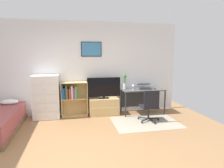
{
  "coord_description": "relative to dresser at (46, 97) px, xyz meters",
  "views": [
    {
      "loc": [
        -0.12,
        -3.3,
        1.76
      ],
      "look_at": [
        0.87,
        1.5,
        1.01
      ],
      "focal_mm": 31.01,
      "sensor_mm": 36.0,
      "label": 1
    }
  ],
  "objects": [
    {
      "name": "wine_glass",
      "position": [
        2.46,
        -0.1,
        0.27
      ],
      "size": [
        0.07,
        0.07,
        0.18
      ],
      "color": "silver",
      "rests_on": "desk"
    },
    {
      "name": "computer_mouse",
      "position": [
        3.12,
        -0.16,
        0.15
      ],
      "size": [
        0.06,
        0.1,
        0.03
      ],
      "primitive_type": "ellipsoid",
      "color": "#262628",
      "rests_on": "desk"
    },
    {
      "name": "wall_back_with_posters",
      "position": [
        0.85,
        0.27,
        0.75
      ],
      "size": [
        6.12,
        0.09,
        2.7
      ],
      "color": "white",
      "rests_on": "ground_plane"
    },
    {
      "name": "dresser",
      "position": [
        0.0,
        0.0,
        0.0
      ],
      "size": [
        0.71,
        0.46,
        1.21
      ],
      "color": "white",
      "rests_on": "ground_plane"
    },
    {
      "name": "bookshelf",
      "position": [
        0.71,
        0.07,
        -0.02
      ],
      "size": [
        0.73,
        0.3,
        0.98
      ],
      "color": "tan",
      "rests_on": "ground_plane"
    },
    {
      "name": "desk",
      "position": [
        2.77,
        0.0,
        -0.0
      ],
      "size": [
        1.26,
        0.58,
        0.74
      ],
      "color": "#4C4C4F",
      "rests_on": "ground_plane"
    },
    {
      "name": "area_rug",
      "position": [
        2.57,
        -0.87,
        -0.6
      ],
      "size": [
        1.7,
        1.2,
        0.01
      ],
      "primitive_type": "cube",
      "color": "#9E937F",
      "rests_on": "ground_plane"
    },
    {
      "name": "bamboo_vase",
      "position": [
        2.25,
        0.09,
        0.38
      ],
      "size": [
        0.11,
        0.1,
        0.45
      ],
      "color": "silver",
      "rests_on": "desk"
    },
    {
      "name": "television",
      "position": [
        1.61,
        -0.01,
        0.2
      ],
      "size": [
        0.97,
        0.16,
        0.62
      ],
      "color": "black",
      "rests_on": "tv_stand"
    },
    {
      "name": "tv_stand",
      "position": [
        1.61,
        0.02,
        -0.36
      ],
      "size": [
        0.86,
        0.41,
        0.49
      ],
      "color": "tan",
      "rests_on": "ground_plane"
    },
    {
      "name": "ground_plane",
      "position": [
        0.85,
        -2.15,
        -0.6
      ],
      "size": [
        7.2,
        7.2,
        0.0
      ],
      "primitive_type": "plane",
      "color": "#936B44"
    },
    {
      "name": "office_chair",
      "position": [
        2.68,
        -0.86,
        -0.15
      ],
      "size": [
        0.56,
        0.58,
        0.86
      ],
      "rotation": [
        0.0,
        0.0,
        -0.05
      ],
      "color": "#232326",
      "rests_on": "ground_plane"
    },
    {
      "name": "laptop",
      "position": [
        2.85,
        -0.02,
        0.2
      ],
      "size": [
        0.4,
        0.43,
        0.16
      ],
      "rotation": [
        0.0,
        0.0,
        -0.07
      ],
      "color": "#333338",
      "rests_on": "desk"
    }
  ]
}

